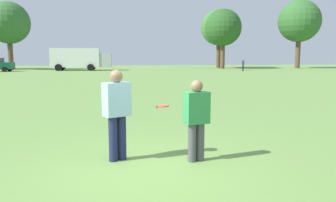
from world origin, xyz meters
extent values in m
plane|color=#6B9347|center=(0.00, 0.00, 0.00)|extent=(145.08, 145.08, 0.00)
cylinder|color=#1E234C|center=(-0.65, 0.43, 0.44)|extent=(0.17, 0.17, 0.87)
cylinder|color=#1E234C|center=(-0.49, 0.52, 0.44)|extent=(0.17, 0.17, 0.87)
cube|color=#9EC6E5|center=(-0.57, 0.47, 1.19)|extent=(0.56, 0.48, 0.64)
sphere|color=#8C664C|center=(-0.57, 0.47, 1.63)|extent=(0.24, 0.24, 0.24)
cylinder|color=#4C4C51|center=(1.01, 0.24, 0.37)|extent=(0.16, 0.16, 0.74)
cylinder|color=#4C4C51|center=(0.84, 0.20, 0.37)|extent=(0.16, 0.16, 0.74)
cube|color=#338C4C|center=(0.93, 0.22, 1.04)|extent=(0.51, 0.37, 0.60)
sphere|color=#8C664C|center=(0.93, 0.22, 1.45)|extent=(0.23, 0.23, 0.23)
cylinder|color=#E54C33|center=(0.33, 0.68, 1.01)|extent=(0.27, 0.27, 0.06)
cylinder|color=black|center=(-15.76, 42.42, 0.33)|extent=(0.66, 0.23, 0.66)
cylinder|color=black|center=(-15.79, 40.43, 0.33)|extent=(0.66, 0.23, 0.66)
cube|color=white|center=(-7.11, 43.98, 1.83)|extent=(6.83, 2.59, 2.70)
cube|color=#B2B2B7|center=(-2.91, 43.92, 1.48)|extent=(1.83, 2.32, 2.00)
cylinder|color=black|center=(-4.88, 45.32, 0.48)|extent=(0.96, 0.29, 0.96)
cylinder|color=black|center=(-4.91, 42.58, 0.48)|extent=(0.96, 0.29, 0.96)
cylinder|color=black|center=(-9.30, 45.37, 0.48)|extent=(0.96, 0.29, 0.96)
cylinder|color=black|center=(-9.33, 42.63, 0.48)|extent=(0.96, 0.29, 0.96)
cylinder|color=black|center=(16.37, 39.38, 0.41)|extent=(0.15, 0.15, 0.82)
cylinder|color=black|center=(16.34, 39.21, 0.41)|extent=(0.15, 0.15, 0.82)
cube|color=navy|center=(16.35, 39.30, 1.11)|extent=(0.33, 0.48, 0.58)
sphere|color=#8C664C|center=(16.35, 39.30, 1.51)|extent=(0.22, 0.22, 0.22)
cylinder|color=brown|center=(-17.09, 47.45, 2.17)|extent=(0.72, 0.72, 4.35)
sphere|color=#33662D|center=(-17.09, 47.45, 6.99)|extent=(6.21, 6.21, 6.21)
cylinder|color=brown|center=(16.02, 47.99, 2.09)|extent=(0.70, 0.70, 4.19)
sphere|color=#285623|center=(16.02, 47.99, 6.73)|extent=(5.98, 5.98, 5.98)
cylinder|color=brown|center=(16.55, 52.34, 2.22)|extent=(0.74, 0.74, 4.43)
sphere|color=#3D7033|center=(16.55, 52.34, 7.12)|extent=(6.33, 6.33, 6.33)
cylinder|color=brown|center=(29.37, 48.22, 2.48)|extent=(0.83, 0.83, 4.95)
sphere|color=#33662D|center=(29.37, 48.22, 7.96)|extent=(7.08, 7.08, 7.08)
camera|label=1|loc=(-0.45, -5.87, 2.00)|focal=35.66mm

